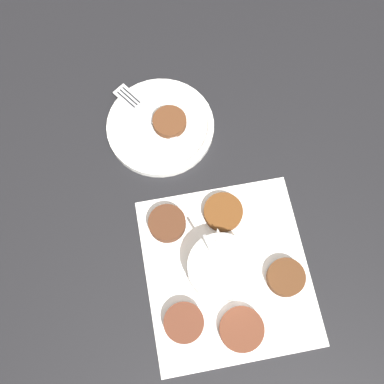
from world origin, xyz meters
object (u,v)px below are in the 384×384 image
object	(u,v)px
sauce_bowl	(220,268)
fritter_on_plate	(170,122)
fork	(140,108)
serving_plate	(160,126)

from	to	relation	value
sauce_bowl	fritter_on_plate	world-z (taller)	sauce_bowl
fritter_on_plate	fork	distance (m)	0.07
sauce_bowl	fork	world-z (taller)	sauce_bowl
sauce_bowl	fritter_on_plate	size ratio (longest dim) A/B	1.87
fritter_on_plate	serving_plate	bearing A→B (deg)	82.97
sauce_bowl	fritter_on_plate	bearing A→B (deg)	14.02
sauce_bowl	serving_plate	xyz separation A→B (m)	(0.29, 0.09, -0.02)
sauce_bowl	serving_plate	size ratio (longest dim) A/B	0.58
fork	serving_plate	bearing A→B (deg)	-133.32
serving_plate	fork	world-z (taller)	fork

